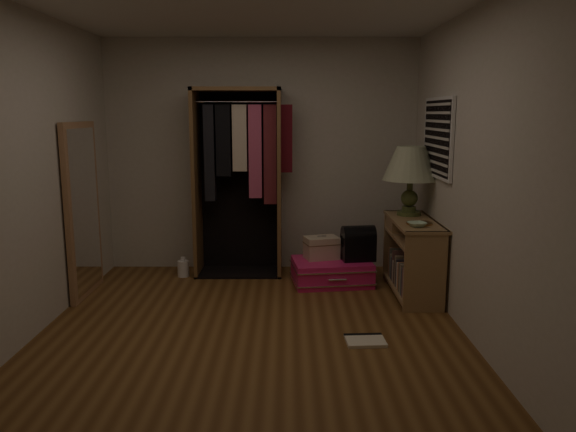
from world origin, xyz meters
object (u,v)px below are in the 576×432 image
object	(u,v)px
console_bookshelf	(412,254)
table_lamp	(411,165)
open_wardrobe	(242,164)
floor_mirror	(83,210)
pink_suitcase	(332,272)
black_bag	(358,242)
train_case	(321,248)
white_jug	(183,268)

from	to	relation	value
console_bookshelf	table_lamp	world-z (taller)	table_lamp
open_wardrobe	floor_mirror	size ratio (longest dim) A/B	1.21
floor_mirror	table_lamp	xyz separation A→B (m)	(3.24, 0.27, 0.41)
pink_suitcase	black_bag	size ratio (longest dim) A/B	2.40
train_case	console_bookshelf	bearing A→B (deg)	-39.53
open_wardrobe	pink_suitcase	size ratio (longest dim) A/B	2.30
floor_mirror	pink_suitcase	xyz separation A→B (m)	(2.47, 0.35, -0.72)
console_bookshelf	black_bag	bearing A→B (deg)	146.73
open_wardrobe	black_bag	size ratio (longest dim) A/B	5.54
floor_mirror	black_bag	world-z (taller)	floor_mirror
console_bookshelf	floor_mirror	xyz separation A→B (m)	(-3.24, -0.03, 0.45)
white_jug	open_wardrobe	bearing A→B (deg)	14.51
black_bag	white_jug	bearing A→B (deg)	165.15
console_bookshelf	floor_mirror	world-z (taller)	floor_mirror
pink_suitcase	black_bag	xyz separation A→B (m)	(0.28, 0.01, 0.32)
open_wardrobe	white_jug	bearing A→B (deg)	-165.49
open_wardrobe	table_lamp	xyz separation A→B (m)	(1.75, -0.49, 0.04)
open_wardrobe	black_bag	xyz separation A→B (m)	(1.25, -0.41, -0.78)
black_bag	table_lamp	world-z (taller)	table_lamp
open_wardrobe	train_case	world-z (taller)	open_wardrobe
pink_suitcase	black_bag	bearing A→B (deg)	-4.66
black_bag	table_lamp	xyz separation A→B (m)	(0.50, -0.09, 0.82)
train_case	black_bag	xyz separation A→B (m)	(0.38, -0.06, 0.07)
open_wardrobe	table_lamp	world-z (taller)	open_wardrobe
open_wardrobe	train_case	bearing A→B (deg)	-21.78
black_bag	open_wardrobe	bearing A→B (deg)	154.23
train_case	white_jug	size ratio (longest dim) A/B	1.83
train_case	black_bag	world-z (taller)	black_bag
table_lamp	pink_suitcase	bearing A→B (deg)	174.52
table_lamp	white_jug	distance (m)	2.69
train_case	table_lamp	size ratio (longest dim) A/B	0.57
black_bag	train_case	bearing A→B (deg)	163.06
open_wardrobe	white_jug	distance (m)	1.32
train_case	table_lamp	xyz separation A→B (m)	(0.88, -0.15, 0.89)
console_bookshelf	train_case	size ratio (longest dim) A/B	2.79
open_wardrobe	floor_mirror	bearing A→B (deg)	-152.81
pink_suitcase	train_case	distance (m)	0.28
black_bag	table_lamp	size ratio (longest dim) A/B	0.53
table_lamp	white_jug	size ratio (longest dim) A/B	3.20
pink_suitcase	white_jug	world-z (taller)	pink_suitcase
open_wardrobe	table_lamp	size ratio (longest dim) A/B	2.92
train_case	open_wardrobe	bearing A→B (deg)	142.54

